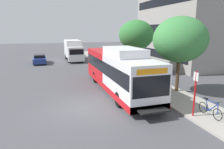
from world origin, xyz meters
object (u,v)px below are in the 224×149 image
transit_bus (118,70)px  bus_stop_sign_pole (195,90)px  parked_car_far_lane (40,59)px  bicycle_parked (210,109)px  box_truck_background (73,50)px  street_tree_near_stop (180,40)px  street_tree_mid_block (136,35)px

transit_bus → bus_stop_sign_pole: 6.87m
bus_stop_sign_pole → transit_bus: bearing=109.5°
transit_bus → parked_car_far_lane: transit_bus is taller
bus_stop_sign_pole → bicycle_parked: bus_stop_sign_pole is taller
bicycle_parked → parked_car_far_lane: (-9.57, 23.56, 0.10)m
bus_stop_sign_pole → box_truck_background: (-3.53, 24.75, 0.09)m
bus_stop_sign_pole → box_truck_background: size_ratio=0.37×
bicycle_parked → street_tree_near_stop: street_tree_near_stop is taller
box_truck_background → bicycle_parked: bearing=-80.1°
transit_bus → street_tree_near_stop: 5.40m
transit_bus → street_tree_near_stop: bearing=-23.7°
street_tree_mid_block → box_truck_background: bearing=114.1°
bicycle_parked → street_tree_near_stop: bearing=75.9°
parked_car_far_lane → transit_bus: bearing=-69.0°
bicycle_parked → box_truck_background: box_truck_background is taller
bus_stop_sign_pole → street_tree_mid_block: size_ratio=0.44×
street_tree_near_stop → transit_bus: bearing=156.3°
street_tree_near_stop → parked_car_far_lane: street_tree_near_stop is taller
street_tree_near_stop → box_truck_background: street_tree_near_stop is taller
transit_bus → street_tree_near_stop: size_ratio=2.10×
bicycle_parked → parked_car_far_lane: bearing=112.1°
bus_stop_sign_pole → street_tree_near_stop: street_tree_near_stop is taller
transit_bus → bus_stop_sign_pole: transit_bus is taller
street_tree_near_stop → box_truck_background: 21.10m
bus_stop_sign_pole → street_tree_near_stop: (2.08, 4.56, 2.56)m
transit_bus → street_tree_mid_block: 7.80m
parked_car_far_lane → bicycle_parked: bearing=-67.9°
bicycle_parked → street_tree_mid_block: size_ratio=0.30×
transit_bus → street_tree_mid_block: street_tree_mid_block is taller
transit_bus → bus_stop_sign_pole: size_ratio=4.71×
bicycle_parked → transit_bus: bearing=114.7°
street_tree_near_stop → street_tree_mid_block: (-0.10, 7.89, 0.14)m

